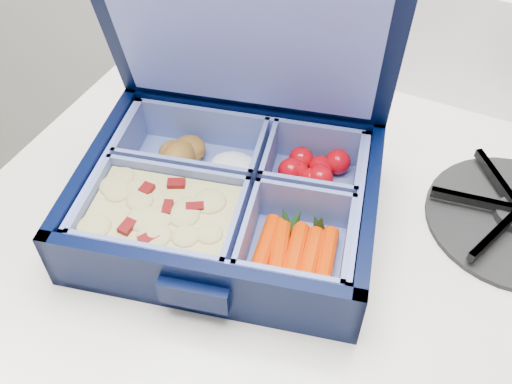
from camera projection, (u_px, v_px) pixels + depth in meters
The scene contains 3 objects.
bento_box at pixel (228, 199), 0.50m from camera, with size 0.25×0.20×0.06m, color black, non-canonical shape.
burner_grate_rear at pixel (273, 73), 0.66m from camera, with size 0.17×0.17×0.02m, color black.
fork at pixel (330, 143), 0.59m from camera, with size 0.03×0.20×0.01m, color #B1B3C2, non-canonical shape.
Camera 1 is at (-0.26, 1.38, 1.23)m, focal length 40.00 mm.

